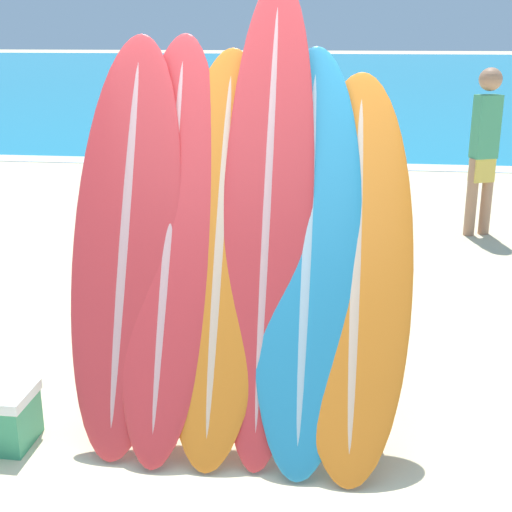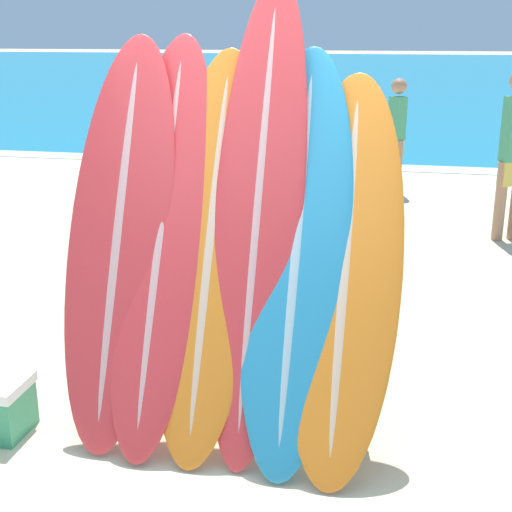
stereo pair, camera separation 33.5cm
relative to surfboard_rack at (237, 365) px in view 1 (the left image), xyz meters
name	(u,v)px [view 1 (the left image)]	position (x,y,z in m)	size (l,w,h in m)	color
ground_plane	(230,467)	(0.01, -0.32, -0.43)	(160.00, 160.00, 0.00)	beige
ocean_water	(340,71)	(0.01, 37.68, -0.42)	(120.00, 60.00, 0.01)	teal
surfboard_rack	(237,365)	(0.00, 0.00, 0.00)	(1.56, 0.04, 0.78)	#47474C
surfboard_slot_0	(126,240)	(-0.62, 0.10, 0.66)	(0.59, 1.04, 2.16)	red
surfboard_slot_1	(169,240)	(-0.39, 0.12, 0.66)	(0.53, 1.17, 2.17)	red
surfboard_slot_2	(220,250)	(-0.11, 0.11, 0.62)	(0.56, 1.10, 2.09)	orange
surfboard_slot_3	(267,213)	(0.14, 0.19, 0.81)	(0.49, 1.18, 2.48)	red
surfboard_slot_4	(307,252)	(0.36, 0.12, 0.62)	(0.58, 1.16, 2.10)	teal
surfboard_slot_5	(356,268)	(0.62, 0.09, 0.55)	(0.59, 1.14, 1.96)	orange
person_near_water	(219,156)	(-0.83, 4.12, 0.43)	(0.26, 0.27, 1.57)	#A87A5B
person_mid_beach	(363,130)	(0.76, 6.55, 0.42)	(0.26, 0.26, 1.56)	#A87A5B
person_far_left	(484,146)	(2.01, 4.40, 0.56)	(0.30, 0.26, 1.80)	#A87A5B
person_far_right	(320,176)	(0.31, 3.06, 0.45)	(0.23, 0.27, 1.61)	tan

